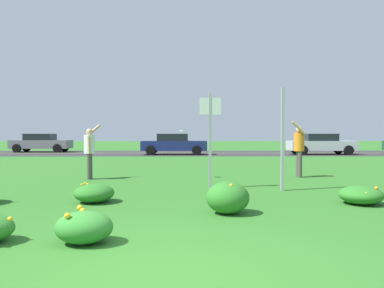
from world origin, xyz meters
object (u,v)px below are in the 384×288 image
sign_post_by_roadside (282,139)px  person_catcher_orange_shirt (299,147)px  sign_post_near_path (210,131)px  car_gray_leftmost (41,143)px  car_navy_center_left (174,144)px  person_thrower_white_shirt (90,149)px  car_silver_center_right (321,144)px  frisbee_white (183,131)px

sign_post_by_roadside → person_catcher_orange_shirt: bearing=66.8°
sign_post_near_path → sign_post_by_roadside: bearing=-12.2°
car_gray_leftmost → car_navy_center_left: size_ratio=1.00×
sign_post_near_path → sign_post_by_roadside: (1.81, -0.39, -0.22)m
person_thrower_white_shirt → car_silver_center_right: bearing=49.7°
frisbee_white → car_navy_center_left: (-0.83, 14.46, -0.79)m
frisbee_white → car_gray_leftmost: size_ratio=0.05×
sign_post_by_roadside → car_navy_center_left: sign_post_by_roadside is taller
person_catcher_orange_shirt → car_gray_leftmost: bearing=130.5°
sign_post_near_path → person_thrower_white_shirt: (-3.71, 2.13, -0.56)m
frisbee_white → car_silver_center_right: frisbee_white is taller
sign_post_near_path → person_thrower_white_shirt: 4.31m
sign_post_near_path → car_gray_leftmost: size_ratio=0.56×
sign_post_by_roadside → frisbee_white: 3.71m
frisbee_white → person_catcher_orange_shirt: bearing=4.7°
person_thrower_white_shirt → car_silver_center_right: 19.19m
sign_post_by_roadside → person_catcher_orange_shirt: size_ratio=1.40×
car_silver_center_right → car_gray_leftmost: bearing=169.8°
car_navy_center_left → car_silver_center_right: bearing=0.0°
sign_post_near_path → person_catcher_orange_shirt: size_ratio=1.35×
sign_post_near_path → car_silver_center_right: 18.90m
sign_post_near_path → person_catcher_orange_shirt: 4.08m
sign_post_near_path → frisbee_white: (-0.74, 2.30, 0.00)m
sign_post_by_roadside → person_thrower_white_shirt: size_ratio=1.50×
person_thrower_white_shirt → frisbee_white: size_ratio=7.24×
sign_post_by_roadside → person_thrower_white_shirt: bearing=155.5°
car_navy_center_left → person_catcher_orange_shirt: bearing=-71.7°
sign_post_by_roadside → car_navy_center_left: size_ratio=0.58×
sign_post_near_path → car_navy_center_left: 16.85m
sign_post_by_roadside → person_catcher_orange_shirt: sign_post_by_roadside is taller
sign_post_by_roadside → person_catcher_orange_shirt: (1.29, 3.01, -0.29)m
car_navy_center_left → car_gray_leftmost: bearing=160.5°
person_thrower_white_shirt → car_gray_leftmost: 20.26m
sign_post_near_path → car_gray_leftmost: sign_post_near_path is taller
frisbee_white → sign_post_by_roadside: bearing=-46.5°
person_catcher_orange_shirt → car_silver_center_right: (5.60, 14.15, -0.28)m
car_gray_leftmost → car_navy_center_left: (10.63, -3.76, 0.00)m
sign_post_near_path → car_silver_center_right: sign_post_near_path is taller
sign_post_near_path → person_thrower_white_shirt: bearing=150.1°
car_silver_center_right → person_thrower_white_shirt: bearing=-130.3°
person_catcher_orange_shirt → car_silver_center_right: size_ratio=0.42×
sign_post_by_roadside → car_silver_center_right: (6.89, 17.15, -0.57)m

